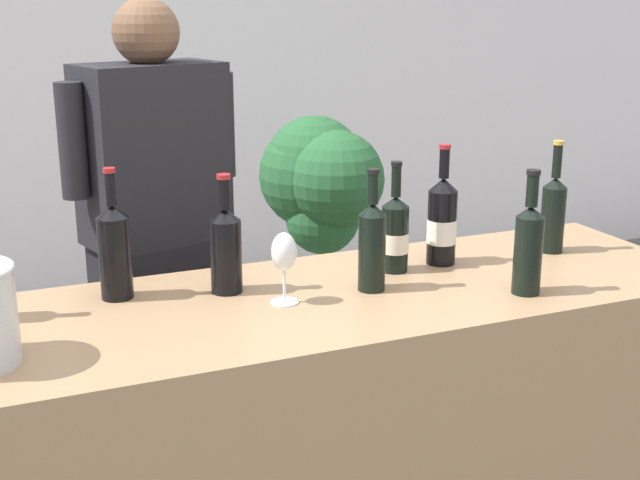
% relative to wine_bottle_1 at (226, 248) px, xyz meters
% --- Properties ---
extents(wall_back, '(8.00, 0.10, 2.80)m').
position_rel_wine_bottle_1_xyz_m(wall_back, '(0.13, 2.48, 0.37)').
color(wall_back, white).
rests_on(wall_back, ground_plane).
extents(counter, '(2.35, 0.67, 0.91)m').
position_rel_wine_bottle_1_xyz_m(counter, '(0.13, -0.12, -0.58)').
color(counter, '#9E7A56').
rests_on(counter, ground_plane).
extents(wine_bottle_1, '(0.08, 0.08, 0.31)m').
position_rel_wine_bottle_1_xyz_m(wine_bottle_1, '(0.00, 0.00, 0.00)').
color(wine_bottle_1, black).
rests_on(wine_bottle_1, counter).
extents(wine_bottle_2, '(0.08, 0.08, 0.31)m').
position_rel_wine_bottle_1_xyz_m(wine_bottle_2, '(0.48, -0.01, -0.01)').
color(wine_bottle_2, black).
rests_on(wine_bottle_2, counter).
extents(wine_bottle_3, '(0.07, 0.07, 0.34)m').
position_rel_wine_bottle_1_xyz_m(wine_bottle_3, '(1.01, -0.03, 0.01)').
color(wine_bottle_3, black).
rests_on(wine_bottle_3, counter).
extents(wine_bottle_4, '(0.08, 0.08, 0.34)m').
position_rel_wine_bottle_1_xyz_m(wine_bottle_4, '(-0.27, 0.06, 0.01)').
color(wine_bottle_4, black).
rests_on(wine_bottle_4, counter).
extents(wine_bottle_5, '(0.07, 0.07, 0.32)m').
position_rel_wine_bottle_1_xyz_m(wine_bottle_5, '(0.35, -0.13, 0.01)').
color(wine_bottle_5, black).
rests_on(wine_bottle_5, counter).
extents(wine_bottle_6, '(0.09, 0.09, 0.35)m').
position_rel_wine_bottle_1_xyz_m(wine_bottle_6, '(0.64, -0.00, 0.01)').
color(wine_bottle_6, black).
rests_on(wine_bottle_6, counter).
extents(wine_bottle_8, '(0.07, 0.07, 0.33)m').
position_rel_wine_bottle_1_xyz_m(wine_bottle_8, '(0.71, -0.31, 0.01)').
color(wine_bottle_8, black).
rests_on(wine_bottle_8, counter).
extents(wine_glass, '(0.07, 0.07, 0.18)m').
position_rel_wine_bottle_1_xyz_m(wine_glass, '(0.11, -0.14, 0.01)').
color(wine_glass, silver).
rests_on(wine_glass, counter).
extents(person_server, '(0.57, 0.34, 1.66)m').
position_rel_wine_bottle_1_xyz_m(person_server, '(-0.06, 0.55, -0.23)').
color(person_server, black).
rests_on(person_server, ground_plane).
extents(potted_shrub, '(0.48, 0.58, 1.17)m').
position_rel_wine_bottle_1_xyz_m(potted_shrub, '(0.79, 1.22, -0.16)').
color(potted_shrub, brown).
rests_on(potted_shrub, ground_plane).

